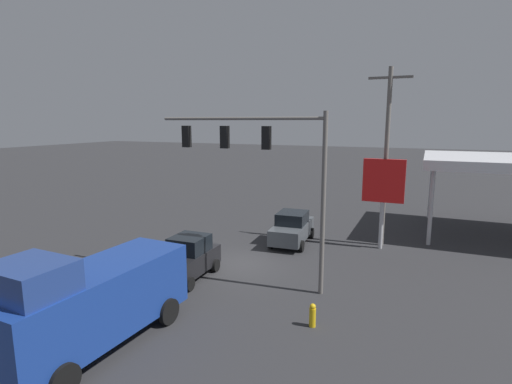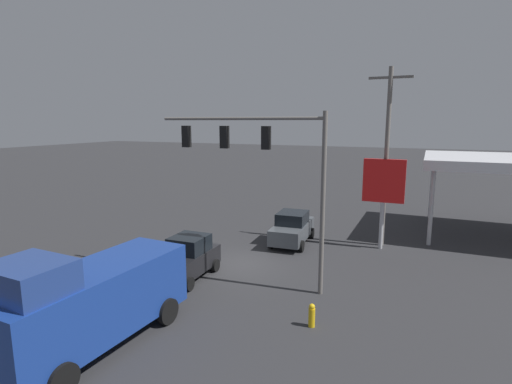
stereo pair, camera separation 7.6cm
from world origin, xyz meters
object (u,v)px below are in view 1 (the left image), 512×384
(utility_pole, at_px, (386,154))
(hatchback_crossing, at_px, (188,258))
(delivery_truck, at_px, (91,300))
(price_sign, at_px, (383,185))
(traffic_signal_assembly, at_px, (261,157))
(sedan_waiting, at_px, (292,228))
(fire_hydrant, at_px, (313,315))

(utility_pole, xyz_separation_m, hatchback_crossing, (7.91, 8.88, -4.52))
(hatchback_crossing, xyz_separation_m, delivery_truck, (-0.51, 6.39, 0.75))
(price_sign, xyz_separation_m, hatchback_crossing, (7.92, 8.23, -2.82))
(traffic_signal_assembly, bearing_deg, sedan_waiting, -84.47)
(price_sign, bearing_deg, traffic_signal_assembly, 59.23)
(delivery_truck, distance_m, fire_hydrant, 7.59)
(utility_pole, height_order, fire_hydrant, utility_pole)
(delivery_truck, height_order, fire_hydrant, delivery_truck)
(price_sign, bearing_deg, delivery_truck, 63.14)
(hatchback_crossing, distance_m, delivery_truck, 6.45)
(traffic_signal_assembly, xyz_separation_m, fire_hydrant, (-3.23, 2.92, -5.35))
(hatchback_crossing, bearing_deg, utility_pole, 136.68)
(sedan_waiting, distance_m, fire_hydrant, 10.10)
(utility_pole, relative_size, delivery_truck, 1.50)
(price_sign, xyz_separation_m, delivery_truck, (7.40, 14.62, -2.07))
(price_sign, bearing_deg, utility_pole, -89.42)
(price_sign, distance_m, fire_hydrant, 10.98)
(utility_pole, relative_size, fire_hydrant, 11.77)
(utility_pole, bearing_deg, delivery_truck, 64.15)
(fire_hydrant, bearing_deg, traffic_signal_assembly, -42.12)
(hatchback_crossing, relative_size, delivery_truck, 0.56)
(hatchback_crossing, bearing_deg, traffic_signal_assembly, 100.63)
(utility_pole, xyz_separation_m, delivery_truck, (7.40, 15.27, -3.77))
(price_sign, height_order, sedan_waiting, price_sign)
(utility_pole, bearing_deg, price_sign, 90.58)
(utility_pole, bearing_deg, fire_hydrant, 83.72)
(traffic_signal_assembly, height_order, hatchback_crossing, traffic_signal_assembly)
(price_sign, relative_size, sedan_waiting, 1.16)
(traffic_signal_assembly, xyz_separation_m, hatchback_crossing, (3.46, 0.75, -4.84))
(utility_pole, relative_size, sedan_waiting, 2.29)
(fire_hydrant, bearing_deg, price_sign, -96.71)
(delivery_truck, height_order, sedan_waiting, delivery_truck)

